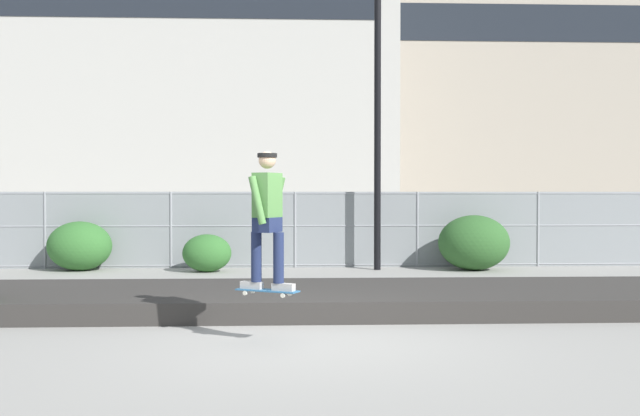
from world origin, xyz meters
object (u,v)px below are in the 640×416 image
Objects in this scene: shrub_right at (474,243)px; street_lamp at (378,83)px; shrub_left at (80,246)px; parked_car_mid at (395,228)px; skater at (267,212)px; parked_car_near at (200,227)px; skateboard at (267,291)px; shrub_center at (207,253)px; parked_car_far at (600,227)px.

street_lamp is at bearing 174.67° from shrub_right.
shrub_left is (-7.00, 0.12, -3.83)m from street_lamp.
street_lamp reaches higher than parked_car_mid.
skater is 0.24× the size of street_lamp.
shrub_left is at bearing -123.17° from parked_car_near.
shrub_left is (-2.38, -3.64, -0.26)m from parked_car_near.
skateboard is 12.07m from parked_car_mid.
skateboard is 9.36m from shrub_right.
shrub_center is (-1.62, 8.05, -0.20)m from skateboard.
shrub_right is (4.63, 8.14, -0.95)m from skater.
parked_car_mid is at bearing -176.32° from parked_car_far.
parked_car_near is (-2.25, 12.11, -0.76)m from skater.
shrub_right is (-4.70, -3.87, -0.19)m from parked_car_far.
parked_car_near is 3.98× the size of shrub_center.
shrub_left is at bearing 179.05° from street_lamp.
shrub_left is (-4.63, 8.46, -1.02)m from skater.
skateboard is 0.18× the size of parked_car_mid.
parked_car_near is 3.00× the size of shrub_left.
skateboard is 8.22m from shrub_center.
parked_car_far is at bearing 14.25° from shrub_left.
parked_car_near is 4.12m from shrub_center.
parked_car_near is 7.94m from shrub_right.
street_lamp reaches higher than skateboard.
parked_car_near and parked_car_far have the same top height.
shrub_center is at bearing -179.24° from shrub_right.
skater is at bearing -79.48° from parked_car_near.
parked_car_far reaches higher than shrub_center.
shrub_right is at bearing 60.39° from skater.
shrub_center is 6.25m from shrub_right.
shrub_right is at bearing 60.39° from skateboard.
parked_car_mid reaches higher than shrub_left.
shrub_right reaches higher than shrub_center.
street_lamp reaches higher than parked_car_near.
skateboard is 0.48× the size of shrub_right.
parked_car_mid is at bearing 74.29° from skater.
shrub_left is 9.26m from shrub_right.
street_lamp is 1.61× the size of parked_car_far.
parked_car_mid is at bearing 21.77° from shrub_left.
parked_car_near reaches higher than skateboard.
shrub_right is at bearing -30.02° from parked_car_near.
parked_car_near is at bearing 140.82° from street_lamp.
parked_car_near is 1.01× the size of parked_car_far.
parked_car_near is at bearing 149.98° from shrub_right.
skateboard is 12.32m from parked_car_near.
street_lamp is 1.59× the size of parked_car_mid.
skater reaches higher than parked_car_far.
street_lamp is 1.59× the size of parked_car_near.
parked_car_mid is 6.07m from parked_car_far.
shrub_right is (2.26, -0.21, -3.75)m from street_lamp.
parked_car_far is 6.09m from shrub_right.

